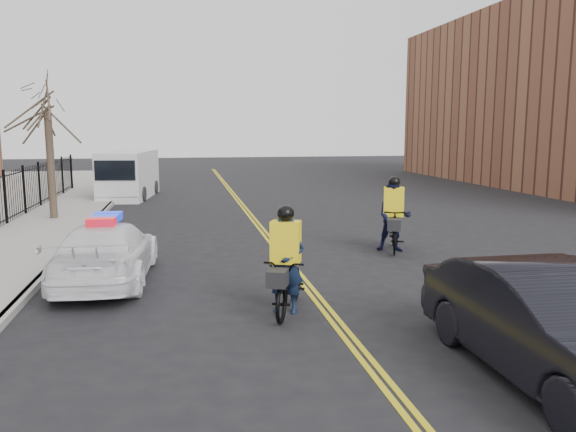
# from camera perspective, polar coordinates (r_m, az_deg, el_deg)

# --- Properties ---
(ground) EXTENTS (120.00, 120.00, 0.00)m
(ground) POSITION_cam_1_polar(r_m,az_deg,el_deg) (13.33, 1.41, -6.48)
(ground) COLOR black
(ground) RESTS_ON ground
(center_line_left) EXTENTS (0.10, 60.00, 0.01)m
(center_line_left) POSITION_cam_1_polar(r_m,az_deg,el_deg) (21.03, -3.36, -0.82)
(center_line_left) COLOR gold
(center_line_left) RESTS_ON ground
(center_line_right) EXTENTS (0.10, 60.00, 0.01)m
(center_line_right) POSITION_cam_1_polar(r_m,az_deg,el_deg) (21.05, -2.93, -0.81)
(center_line_right) COLOR gold
(center_line_right) RESTS_ON ground
(sidewalk) EXTENTS (3.00, 60.00, 0.15)m
(sidewalk) POSITION_cam_1_polar(r_m,az_deg,el_deg) (21.40, -23.47, -1.19)
(sidewalk) COLOR gray
(sidewalk) RESTS_ON ground
(curb) EXTENTS (0.20, 60.00, 0.15)m
(curb) POSITION_cam_1_polar(r_m,az_deg,el_deg) (21.12, -19.51, -1.09)
(curb) COLOR gray
(curb) RESTS_ON ground
(street_tree) EXTENTS (3.20, 3.20, 4.80)m
(street_tree) POSITION_cam_1_polar(r_m,az_deg,el_deg) (23.10, -23.16, 8.15)
(street_tree) COLOR #3C2E23
(street_tree) RESTS_ON sidewalk
(police_cruiser) EXTENTS (2.21, 4.92, 1.56)m
(police_cruiser) POSITION_cam_1_polar(r_m,az_deg,el_deg) (13.64, -17.93, -3.50)
(police_cruiser) COLOR white
(police_cruiser) RESTS_ON ground
(dark_sedan) EXTENTS (1.72, 4.89, 1.61)m
(dark_sedan) POSITION_cam_1_polar(r_m,az_deg,el_deg) (8.78, 25.16, -10.01)
(dark_sedan) COLOR black
(dark_sedan) RESTS_ON ground
(cargo_van) EXTENTS (2.80, 5.95, 2.40)m
(cargo_van) POSITION_cam_1_polar(r_m,az_deg,el_deg) (30.21, -15.91, 4.01)
(cargo_van) COLOR silver
(cargo_van) RESTS_ON ground
(cyclist_near) EXTENTS (1.48, 2.26, 2.09)m
(cyclist_near) POSITION_cam_1_polar(r_m,az_deg,el_deg) (10.85, -0.25, -6.06)
(cyclist_near) COLOR black
(cyclist_near) RESTS_ON ground
(cyclist_far) EXTENTS (1.30, 2.24, 2.19)m
(cyclist_far) POSITION_cam_1_polar(r_m,az_deg,el_deg) (16.53, 10.63, -0.58)
(cyclist_far) COLOR black
(cyclist_far) RESTS_ON ground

